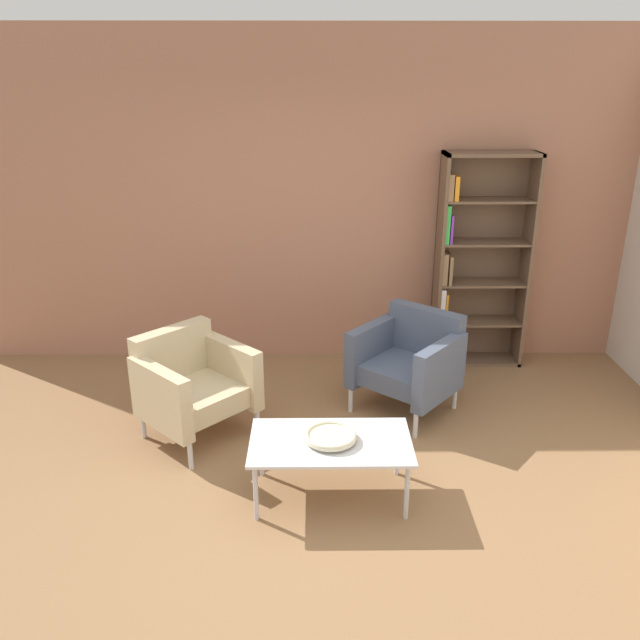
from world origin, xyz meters
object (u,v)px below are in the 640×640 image
(decorative_bowl, at_px, (331,436))
(armchair_by_bookshelf, at_px, (410,360))
(bookshelf_tall, at_px, (475,265))
(armchair_spare_guest, at_px, (193,383))
(coffee_table_low, at_px, (331,445))

(decorative_bowl, bearing_deg, armchair_by_bookshelf, 60.81)
(armchair_by_bookshelf, bearing_deg, bookshelf_tall, 93.73)
(armchair_by_bookshelf, bearing_deg, armchair_spare_guest, -125.95)
(coffee_table_low, xyz_separation_m, armchair_spare_guest, (-0.98, 0.77, 0.05))
(decorative_bowl, bearing_deg, armchair_spare_guest, 141.96)
(decorative_bowl, xyz_separation_m, armchair_spare_guest, (-0.98, 0.77, -0.02))
(coffee_table_low, bearing_deg, decorative_bowl, 0.00)
(armchair_by_bookshelf, bearing_deg, coffee_table_low, -78.54)
(armchair_spare_guest, bearing_deg, coffee_table_low, -83.79)
(armchair_by_bookshelf, xyz_separation_m, armchair_spare_guest, (-1.63, -0.39, 0.00))
(bookshelf_tall, distance_m, armchair_spare_guest, 2.69)
(bookshelf_tall, distance_m, coffee_table_low, 2.51)
(bookshelf_tall, xyz_separation_m, armchair_by_bookshelf, (-0.68, -0.90, -0.51))
(bookshelf_tall, relative_size, decorative_bowl, 5.94)
(bookshelf_tall, xyz_separation_m, armchair_spare_guest, (-2.31, -1.29, -0.51))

